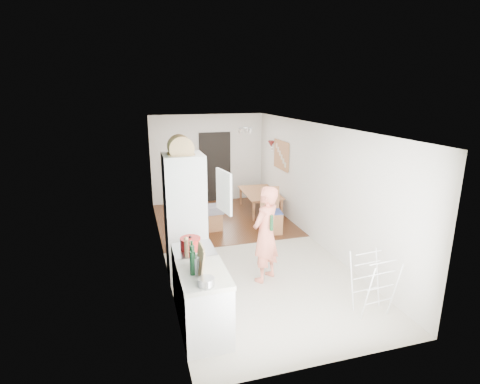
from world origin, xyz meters
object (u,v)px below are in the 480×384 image
stool (214,221)px  drying_rack (373,285)px  person (266,226)px  dining_chair (271,211)px  dining_table (261,203)px

stool → drying_rack: (1.48, -3.90, 0.23)m
person → drying_rack: 1.87m
dining_chair → dining_table: bearing=87.3°
dining_chair → stool: size_ratio=2.38×
dining_chair → drying_rack: (0.28, -3.37, -0.07)m
person → stool: person is taller
dining_table → stool: dining_table is taller
dining_table → drying_rack: drying_rack is taller
drying_rack → dining_chair: bearing=89.6°
stool → dining_table: bearing=33.2°
person → dining_chair: person is taller
dining_chair → person: bearing=-105.7°
person → drying_rack: person is taller
dining_table → dining_chair: dining_chair is taller
dining_table → person: bearing=165.0°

